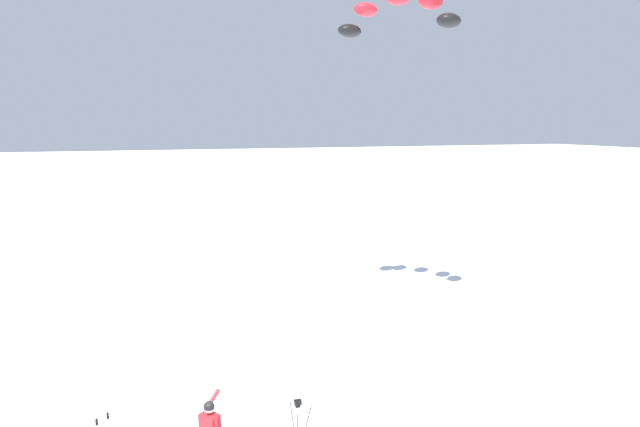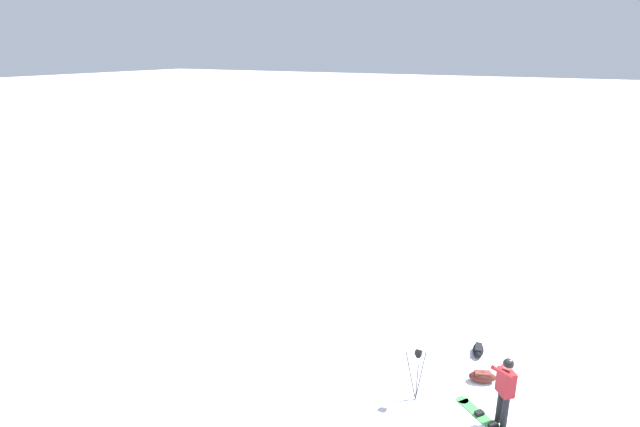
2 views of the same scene
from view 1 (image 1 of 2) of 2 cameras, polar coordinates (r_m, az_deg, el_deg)
traction_kite at (r=19.16m, az=8.29°, el=20.65°), size 4.03×3.59×1.34m
camera_tripod at (r=12.71m, az=-2.36°, el=-20.95°), size 0.63×0.44×1.35m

